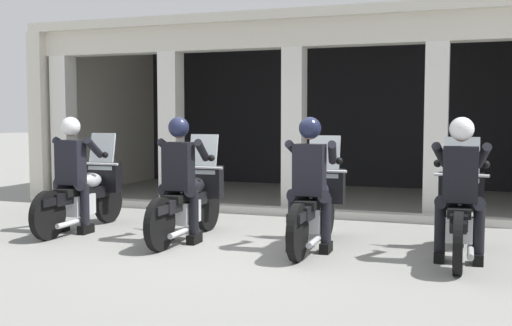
{
  "coord_description": "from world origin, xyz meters",
  "views": [
    {
      "loc": [
        2.61,
        -7.0,
        1.59
      ],
      "look_at": [
        0.0,
        0.47,
        0.99
      ],
      "focal_mm": 43.3,
      "sensor_mm": 36.0,
      "label": 1
    }
  ],
  "objects_px": {
    "motorcycle_center_left": "(190,200)",
    "motorcycle_far_left": "(85,194)",
    "motorcycle_center_right": "(316,206)",
    "police_officer_center_left": "(180,169)",
    "police_officer_far_left": "(72,164)",
    "police_officer_far_right": "(461,177)",
    "police_officer_center_right": "(310,172)",
    "motorcycle_far_right": "(460,213)"
  },
  "relations": [
    {
      "from": "motorcycle_far_left",
      "to": "police_officer_far_right",
      "type": "distance_m",
      "value": 5.05
    },
    {
      "from": "motorcycle_far_left",
      "to": "motorcycle_center_right",
      "type": "xyz_separation_m",
      "value": [
        3.35,
        -0.08,
        0.0
      ]
    },
    {
      "from": "motorcycle_center_left",
      "to": "police_officer_center_right",
      "type": "bearing_deg",
      "value": -17.77
    },
    {
      "from": "motorcycle_center_left",
      "to": "police_officer_far_right",
      "type": "height_order",
      "value": "police_officer_far_right"
    },
    {
      "from": "motorcycle_far_right",
      "to": "police_officer_far_right",
      "type": "relative_size",
      "value": 1.29
    },
    {
      "from": "motorcycle_far_left",
      "to": "police_officer_center_right",
      "type": "xyz_separation_m",
      "value": [
        3.35,
        -0.36,
        0.44
      ]
    },
    {
      "from": "motorcycle_center_right",
      "to": "police_officer_center_right",
      "type": "height_order",
      "value": "police_officer_center_right"
    },
    {
      "from": "motorcycle_far_left",
      "to": "motorcycle_far_right",
      "type": "height_order",
      "value": "same"
    },
    {
      "from": "motorcycle_center_left",
      "to": "police_officer_far_right",
      "type": "bearing_deg",
      "value": -13.98
    },
    {
      "from": "motorcycle_center_right",
      "to": "police_officer_far_right",
      "type": "bearing_deg",
      "value": -16.97
    },
    {
      "from": "police_officer_far_left",
      "to": "police_officer_far_right",
      "type": "xyz_separation_m",
      "value": [
        5.02,
        -0.1,
        0.0
      ]
    },
    {
      "from": "police_officer_far_left",
      "to": "police_officer_center_left",
      "type": "bearing_deg",
      "value": -6.82
    },
    {
      "from": "police_officer_far_left",
      "to": "motorcycle_center_right",
      "type": "distance_m",
      "value": 3.38
    },
    {
      "from": "motorcycle_center_right",
      "to": "motorcycle_far_right",
      "type": "distance_m",
      "value": 1.67
    },
    {
      "from": "police_officer_far_left",
      "to": "police_officer_center_left",
      "type": "distance_m",
      "value": 1.68
    },
    {
      "from": "motorcycle_center_left",
      "to": "motorcycle_far_left",
      "type": "bearing_deg",
      "value": 166.87
    },
    {
      "from": "motorcycle_far_left",
      "to": "motorcycle_center_left",
      "type": "xyz_separation_m",
      "value": [
        1.67,
        -0.11,
        0.0
      ]
    },
    {
      "from": "police_officer_far_left",
      "to": "police_officer_far_right",
      "type": "height_order",
      "value": "same"
    },
    {
      "from": "motorcycle_far_right",
      "to": "police_officer_far_right",
      "type": "height_order",
      "value": "police_officer_far_right"
    },
    {
      "from": "police_officer_far_right",
      "to": "police_officer_far_left",
      "type": "bearing_deg",
      "value": 170.04
    },
    {
      "from": "police_officer_center_left",
      "to": "motorcycle_center_right",
      "type": "relative_size",
      "value": 0.78
    },
    {
      "from": "motorcycle_center_left",
      "to": "police_officer_center_left",
      "type": "bearing_deg",
      "value": -99.59
    },
    {
      "from": "motorcycle_center_left",
      "to": "motorcycle_far_right",
      "type": "distance_m",
      "value": 3.35
    },
    {
      "from": "police_officer_center_right",
      "to": "motorcycle_center_right",
      "type": "bearing_deg",
      "value": 83.19
    },
    {
      "from": "police_officer_far_left",
      "to": "motorcycle_far_right",
      "type": "distance_m",
      "value": 5.05
    },
    {
      "from": "motorcycle_far_left",
      "to": "police_officer_center_right",
      "type": "distance_m",
      "value": 3.39
    },
    {
      "from": "police_officer_far_left",
      "to": "motorcycle_far_right",
      "type": "bearing_deg",
      "value": -0.93
    },
    {
      "from": "motorcycle_center_right",
      "to": "police_officer_far_right",
      "type": "xyz_separation_m",
      "value": [
        1.67,
        -0.31,
        0.44
      ]
    },
    {
      "from": "motorcycle_far_left",
      "to": "police_officer_center_left",
      "type": "bearing_deg",
      "value": -16.3
    },
    {
      "from": "motorcycle_center_right",
      "to": "police_officer_far_right",
      "type": "distance_m",
      "value": 1.76
    },
    {
      "from": "motorcycle_far_left",
      "to": "police_officer_far_right",
      "type": "xyz_separation_m",
      "value": [
        5.02,
        -0.38,
        0.44
      ]
    },
    {
      "from": "motorcycle_center_right",
      "to": "police_officer_far_left",
      "type": "bearing_deg",
      "value": 177.01
    },
    {
      "from": "motorcycle_center_left",
      "to": "police_officer_center_right",
      "type": "height_order",
      "value": "police_officer_center_right"
    },
    {
      "from": "motorcycle_far_left",
      "to": "police_officer_far_left",
      "type": "xyz_separation_m",
      "value": [
        -0.0,
        -0.28,
        0.44
      ]
    },
    {
      "from": "police_officer_center_left",
      "to": "police_officer_far_right",
      "type": "xyz_separation_m",
      "value": [
        3.35,
        0.01,
        0.0
      ]
    },
    {
      "from": "motorcycle_center_left",
      "to": "motorcycle_center_right",
      "type": "xyz_separation_m",
      "value": [
        1.67,
        0.04,
        0.0
      ]
    },
    {
      "from": "motorcycle_center_right",
      "to": "motorcycle_far_right",
      "type": "relative_size",
      "value": 1.0
    },
    {
      "from": "motorcycle_center_right",
      "to": "police_officer_center_left",
      "type": "bearing_deg",
      "value": -175.76
    },
    {
      "from": "police_officer_center_left",
      "to": "motorcycle_center_right",
      "type": "xyz_separation_m",
      "value": [
        1.68,
        0.32,
        -0.44
      ]
    },
    {
      "from": "police_officer_center_left",
      "to": "motorcycle_center_right",
      "type": "bearing_deg",
      "value": 1.45
    },
    {
      "from": "motorcycle_far_left",
      "to": "motorcycle_far_right",
      "type": "distance_m",
      "value": 5.02
    },
    {
      "from": "police_officer_center_left",
      "to": "motorcycle_far_left",
      "type": "bearing_deg",
      "value": 157.39
    }
  ]
}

